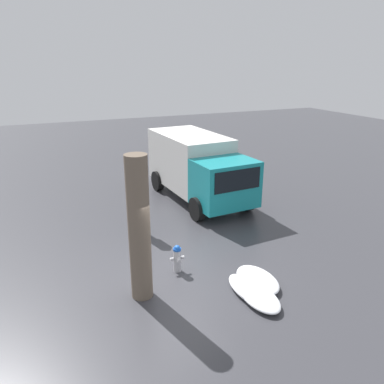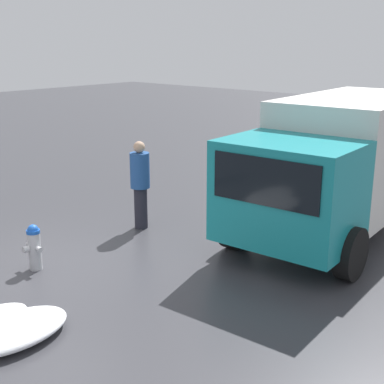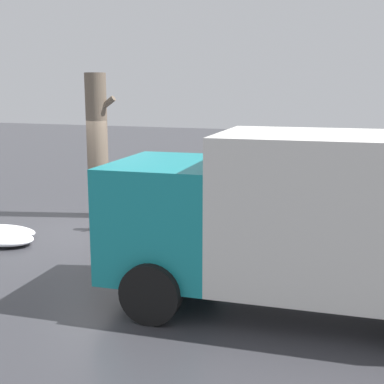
{
  "view_description": "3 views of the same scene",
  "coord_description": "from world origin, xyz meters",
  "px_view_note": "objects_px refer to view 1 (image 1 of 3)",
  "views": [
    {
      "loc": [
        -8.72,
        3.34,
        5.67
      ],
      "look_at": [
        2.83,
        -1.69,
        1.24
      ],
      "focal_mm": 35.0,
      "sensor_mm": 36.0,
      "label": 1
    },
    {
      "loc": [
        -4.64,
        -7.63,
        3.83
      ],
      "look_at": [
        3.25,
        -0.74,
        0.83
      ],
      "focal_mm": 50.0,
      "sensor_mm": 36.0,
      "label": 2
    },
    {
      "loc": [
        6.2,
        -10.85,
        3.37
      ],
      "look_at": [
        2.74,
        -1.2,
        1.33
      ],
      "focal_mm": 50.0,
      "sensor_mm": 36.0,
      "label": 3
    }
  ],
  "objects_px": {
    "fire_hydrant": "(177,258)",
    "delivery_truck": "(197,165)",
    "tree_trunk": "(139,229)",
    "pedestrian": "(143,207)"
  },
  "relations": [
    {
      "from": "fire_hydrant",
      "to": "delivery_truck",
      "type": "height_order",
      "value": "delivery_truck"
    },
    {
      "from": "fire_hydrant",
      "to": "delivery_truck",
      "type": "distance_m",
      "value": 6.15
    },
    {
      "from": "tree_trunk",
      "to": "delivery_truck",
      "type": "relative_size",
      "value": 0.61
    },
    {
      "from": "fire_hydrant",
      "to": "delivery_truck",
      "type": "xyz_separation_m",
      "value": [
        5.27,
        -2.99,
        1.06
      ]
    },
    {
      "from": "fire_hydrant",
      "to": "pedestrian",
      "type": "height_order",
      "value": "pedestrian"
    },
    {
      "from": "delivery_truck",
      "to": "pedestrian",
      "type": "bearing_deg",
      "value": 35.96
    },
    {
      "from": "fire_hydrant",
      "to": "pedestrian",
      "type": "bearing_deg",
      "value": -172.54
    },
    {
      "from": "tree_trunk",
      "to": "delivery_truck",
      "type": "height_order",
      "value": "tree_trunk"
    },
    {
      "from": "delivery_truck",
      "to": "pedestrian",
      "type": "distance_m",
      "value": 4.12
    },
    {
      "from": "fire_hydrant",
      "to": "tree_trunk",
      "type": "bearing_deg",
      "value": -56.03
    }
  ]
}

